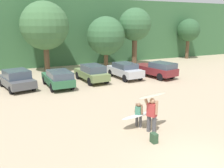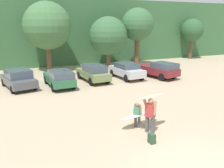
% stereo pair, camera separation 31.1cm
% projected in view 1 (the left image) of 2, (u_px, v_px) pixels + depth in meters
% --- Properties ---
extents(ground_plane, '(120.00, 120.00, 0.00)m').
position_uv_depth(ground_plane, '(201.00, 168.00, 9.16)').
color(ground_plane, tan).
extents(hillside_ridge, '(108.00, 12.00, 8.07)m').
position_uv_depth(hillside_ridge, '(45.00, 31.00, 34.28)').
color(hillside_ridge, '#38663D').
rests_on(hillside_ridge, ground_plane).
extents(tree_center_right, '(5.07, 5.07, 7.42)m').
position_uv_depth(tree_center_right, '(45.00, 26.00, 25.90)').
color(tree_center_right, brown).
rests_on(tree_center_right, ground_plane).
extents(tree_right, '(4.45, 4.45, 5.92)m').
position_uv_depth(tree_right, '(106.00, 36.00, 28.52)').
color(tree_right, brown).
rests_on(tree_right, ground_plane).
extents(tree_left, '(3.87, 3.87, 6.93)m').
position_uv_depth(tree_left, '(135.00, 25.00, 29.38)').
color(tree_left, brown).
rests_on(tree_left, ground_plane).
extents(tree_center_left, '(3.23, 3.23, 5.75)m').
position_uv_depth(tree_center_left, '(189.00, 30.00, 35.61)').
color(tree_center_left, brown).
rests_on(tree_center_left, ground_plane).
extents(parked_car_dark_gray, '(2.72, 4.49, 1.55)m').
position_uv_depth(parked_car_dark_gray, '(17.00, 79.00, 19.85)').
color(parked_car_dark_gray, '#4C4F54').
rests_on(parked_car_dark_gray, ground_plane).
extents(parked_car_forest_green, '(1.92, 4.33, 1.45)m').
position_uv_depth(parked_car_forest_green, '(58.00, 78.00, 20.24)').
color(parked_car_forest_green, '#2D6642').
rests_on(parked_car_forest_green, ground_plane).
extents(parked_car_olive_green, '(1.97, 4.43, 1.57)m').
position_uv_depth(parked_car_olive_green, '(92.00, 73.00, 22.22)').
color(parked_car_olive_green, '#6B7F4C').
rests_on(parked_car_olive_green, ground_plane).
extents(parked_car_silver, '(2.03, 4.25, 1.49)m').
position_uv_depth(parked_car_silver, '(125.00, 70.00, 23.53)').
color(parked_car_silver, silver).
rests_on(parked_car_silver, ground_plane).
extents(parked_car_maroon, '(2.67, 4.88, 1.55)m').
position_uv_depth(parked_car_maroon, '(156.00, 69.00, 23.96)').
color(parked_car_maroon, maroon).
rests_on(parked_car_maroon, ground_plane).
extents(person_adult, '(0.50, 0.75, 1.74)m').
position_uv_depth(person_adult, '(152.00, 113.00, 11.89)').
color(person_adult, '#4C4C51').
rests_on(person_adult, ground_plane).
extents(person_child, '(0.35, 0.51, 1.29)m').
position_uv_depth(person_child, '(139.00, 113.00, 12.58)').
color(person_child, '#4C4C51').
rests_on(person_child, ground_plane).
extents(surfboard_cream, '(1.82, 0.83, 0.16)m').
position_uv_depth(surfboard_cream, '(153.00, 96.00, 11.84)').
color(surfboard_cream, beige).
extents(surfboard_white, '(2.44, 1.06, 0.21)m').
position_uv_depth(surfboard_white, '(140.00, 115.00, 12.68)').
color(surfboard_white, white).
extents(backpack_dropped, '(0.24, 0.34, 0.45)m').
position_uv_depth(backpack_dropped, '(154.00, 138.00, 11.01)').
color(backpack_dropped, '#2D4C33').
rests_on(backpack_dropped, ground_plane).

